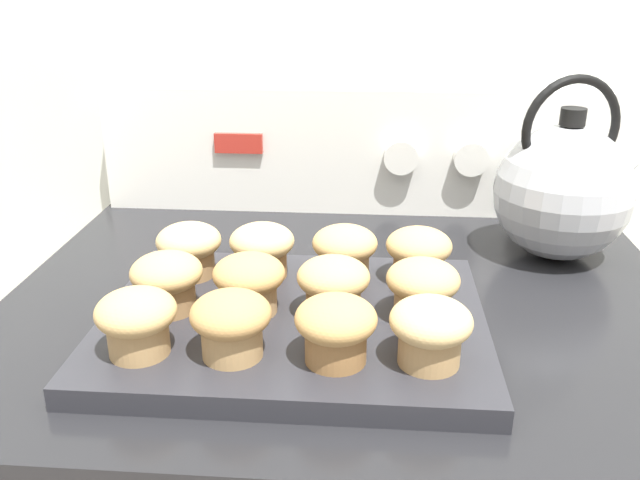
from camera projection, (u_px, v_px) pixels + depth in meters
The scene contains 16 objects.
wall_back at pixel (358, 2), 0.95m from camera, with size 8.00×0.05×2.40m.
control_panel at pixel (356, 150), 0.98m from camera, with size 0.72×0.07×0.18m.
muffin_pan at pixel (294, 323), 0.66m from camera, with size 0.37×0.29×0.02m.
muffin_r0_c0 at pixel (137, 320), 0.57m from camera, with size 0.07×0.07×0.06m.
muffin_r0_c1 at pixel (231, 322), 0.57m from camera, with size 0.07×0.07×0.06m.
muffin_r0_c2 at pixel (332, 327), 0.56m from camera, with size 0.07×0.07×0.06m.
muffin_r0_c3 at pixel (430, 329), 0.56m from camera, with size 0.07×0.07×0.06m.
muffin_r1_c0 at pixel (167, 280), 0.65m from camera, with size 0.07×0.07×0.06m.
muffin_r1_c1 at pixel (249, 281), 0.65m from camera, with size 0.07×0.07×0.06m.
muffin_r1_c2 at pixel (333, 285), 0.64m from camera, with size 0.07×0.07×0.06m.
muffin_r1_c3 at pixel (423, 287), 0.63m from camera, with size 0.07×0.07×0.06m.
muffin_r2_c0 at pixel (189, 247), 0.72m from camera, with size 0.07×0.07×0.06m.
muffin_r2_c1 at pixel (262, 248), 0.72m from camera, with size 0.07×0.07×0.06m.
muffin_r2_c2 at pixel (341, 250), 0.72m from camera, with size 0.07×0.07×0.06m.
muffin_r2_c3 at pixel (419, 253), 0.71m from camera, with size 0.07×0.07×0.06m.
tea_kettle at pixel (564, 190), 0.81m from camera, with size 0.20×0.16×0.22m.
Camera 1 is at (0.03, -0.35, 1.24)m, focal length 38.00 mm.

